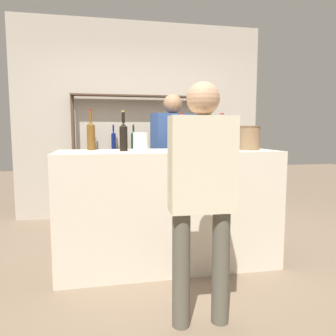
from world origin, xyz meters
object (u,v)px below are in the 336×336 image
counter_bottle_1 (229,136)px  counter_bottle_2 (222,136)px  server_behind_counter (173,155)px  counter_bottle_3 (181,137)px  counter_bottle_4 (91,135)px  ice_bucket (249,138)px  cork_jar (141,142)px  wine_glass (184,138)px  counter_bottle_0 (123,136)px  customer_center (202,186)px

counter_bottle_1 → counter_bottle_2: (-0.17, -0.24, 0.01)m
server_behind_counter → counter_bottle_3: bearing=-22.1°
counter_bottle_1 → server_behind_counter: server_behind_counter is taller
counter_bottle_1 → counter_bottle_4: 1.34m
ice_bucket → cork_jar: bearing=-177.9°
counter_bottle_4 → wine_glass: size_ratio=2.45×
counter_bottle_0 → counter_bottle_1: 1.06m
counter_bottle_0 → counter_bottle_2: (0.88, -0.08, 0.00)m
counter_bottle_0 → counter_bottle_4: counter_bottle_4 is taller
counter_bottle_2 → customer_center: size_ratio=0.22×
cork_jar → server_behind_counter: size_ratio=0.10×
counter_bottle_0 → wine_glass: (0.50, -0.22, -0.02)m
counter_bottle_4 → cork_jar: 0.53m
counter_bottle_0 → counter_bottle_1: counter_bottle_0 is taller
counter_bottle_2 → counter_bottle_1: bearing=55.4°
counter_bottle_0 → ice_bucket: (1.17, -0.05, -0.02)m
customer_center → counter_bottle_0: bearing=24.5°
counter_bottle_0 → wine_glass: 0.55m
counter_bottle_0 → server_behind_counter: bearing=51.6°
counter_bottle_0 → cork_jar: (0.14, -0.09, -0.05)m
counter_bottle_4 → ice_bucket: size_ratio=1.67×
customer_center → counter_bottle_1: bearing=-26.7°
counter_bottle_2 → counter_bottle_3: bearing=179.9°
counter_bottle_1 → counter_bottle_2: counter_bottle_2 is taller
ice_bucket → cork_jar: ice_bucket is taller
counter_bottle_1 → counter_bottle_2: 0.29m
customer_center → counter_bottle_4: bearing=31.8°
wine_glass → server_behind_counter: size_ratio=0.09×
counter_bottle_4 → wine_glass: (0.78, -0.45, -0.03)m
counter_bottle_2 → cork_jar: 0.74m
counter_bottle_1 → counter_bottle_3: 0.59m
cork_jar → customer_center: 0.98m
counter_bottle_2 → server_behind_counter: size_ratio=0.20×
wine_glass → ice_bucket: size_ratio=0.68×
counter_bottle_1 → ice_bucket: counter_bottle_1 is taller
counter_bottle_0 → counter_bottle_2: counter_bottle_0 is taller
ice_bucket → customer_center: customer_center is taller
counter_bottle_4 → wine_glass: bearing=-29.7°
ice_bucket → server_behind_counter: size_ratio=0.14×
counter_bottle_1 → server_behind_counter: (-0.43, 0.62, -0.23)m
counter_bottle_4 → cork_jar: size_ratio=2.28×
counter_bottle_4 → server_behind_counter: size_ratio=0.23×
customer_center → cork_jar: bearing=18.7°
counter_bottle_0 → counter_bottle_4: 0.36m
counter_bottle_3 → cork_jar: bearing=-179.3°
counter_bottle_0 → cork_jar: counter_bottle_0 is taller
cork_jar → counter_bottle_0: bearing=148.5°
counter_bottle_2 → counter_bottle_4: counter_bottle_4 is taller
counter_bottle_2 → ice_bucket: size_ratio=1.49×
counter_bottle_1 → counter_bottle_4: bearing=177.2°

